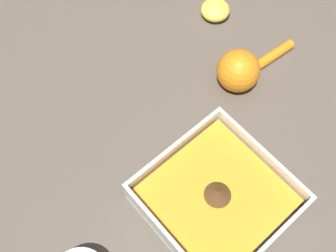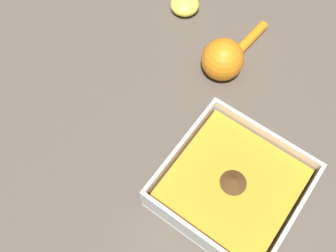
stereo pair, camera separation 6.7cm
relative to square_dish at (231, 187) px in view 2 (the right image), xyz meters
The scene contains 4 objects.
ground_plane 0.05m from the square_dish, 99.65° to the right, with size 4.00×4.00×0.00m, color brown.
square_dish is the anchor object (origin of this frame).
lemon_squeezer 0.25m from the square_dish, 144.66° to the right, with size 0.18×0.08×0.08m.
lemon_half 0.40m from the square_dish, 134.25° to the right, with size 0.06×0.06×0.03m.
Camera 2 is at (0.23, 0.08, 0.63)m, focal length 42.00 mm.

